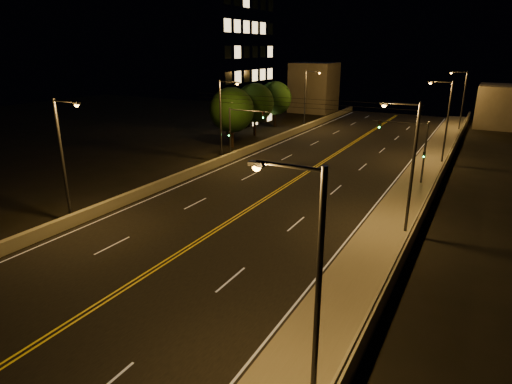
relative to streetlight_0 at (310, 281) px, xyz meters
The scene contains 23 objects.
road 20.31m from the streetlight_0, 125.90° to the left, with size 18.00×120.00×0.02m, color black.
sidewalk 16.70m from the streetlight_0, 92.58° to the left, with size 3.60×120.00×0.30m, color gray.
curb 16.91m from the streetlight_0, 99.23° to the left, with size 0.14×120.00×0.15m, color gray.
parapet_wall 16.53m from the streetlight_0, 86.64° to the left, with size 0.30×120.00×1.00m, color #9A9780.
jersey_barrier 26.77m from the streetlight_0, 142.84° to the left, with size 0.45×120.00×0.87m, color #9A9780.
distant_building_right 69.54m from the streetlight_0, 85.89° to the left, with size 6.00×10.00×6.61m, color gray.
distant_building_left 76.31m from the streetlight_0, 111.14° to the left, with size 8.00×8.00×9.52m, color gray.
parapet_rail 16.40m from the streetlight_0, 86.64° to the left, with size 0.06×0.06×120.00m, color black.
lane_markings 20.25m from the streetlight_0, 126.02° to the left, with size 17.32×116.00×0.00m.
streetlight_0 is the anchor object (origin of this frame).
streetlight_1 17.23m from the streetlight_0, 90.00° to the left, with size 2.55×0.28×8.95m.
streetlight_2 38.81m from the streetlight_0, 90.00° to the left, with size 2.55×0.28×8.95m.
streetlight_3 61.68m from the streetlight_0, 90.00° to the left, with size 2.55×0.28×8.95m.
streetlight_4 22.84m from the streetlight_0, 159.76° to the left, with size 2.55×0.28×8.95m.
streetlight_5 35.40m from the streetlight_0, 127.26° to the left, with size 2.55×0.28×8.95m.
streetlight_6 56.65m from the streetlight_0, 112.23° to the left, with size 2.55×0.28×8.95m.
traffic_signal_right 29.51m from the streetlight_0, 92.99° to the left, with size 5.11×0.31×5.91m.
traffic_signal_left 35.78m from the streetlight_0, 124.58° to the left, with size 5.11×0.31×5.91m.
overhead_wires 27.99m from the streetlight_0, 114.38° to the left, with size 22.00×0.03×0.83m.
building_tower 58.95m from the streetlight_0, 131.42° to the left, with size 24.00×15.00×27.79m.
tree_0 42.60m from the streetlight_0, 124.99° to the left, with size 5.63×5.63×7.63m.
tree_1 50.48m from the streetlight_0, 120.73° to the left, with size 5.53×5.53×7.50m.
tree_2 58.10m from the streetlight_0, 117.25° to the left, with size 5.34×5.34×7.24m.
Camera 1 is at (15.67, -7.10, 12.09)m, focal length 30.00 mm.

